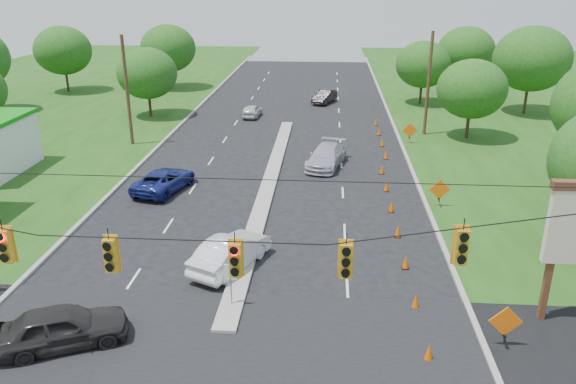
{
  "coord_description": "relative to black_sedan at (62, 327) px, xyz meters",
  "views": [
    {
      "loc": [
        3.94,
        -14.49,
        13.3
      ],
      "look_at": [
        1.94,
        12.63,
        2.8
      ],
      "focal_mm": 35.0,
      "sensor_mm": 36.0,
      "label": 1
    }
  ],
  "objects": [
    {
      "name": "cone_8",
      "position": [
        14.42,
        28.13,
        -0.48
      ],
      "size": [
        0.32,
        0.32,
        0.7
      ],
      "primitive_type": "cone",
      "color": "#E65500",
      "rests_on": "ground"
    },
    {
      "name": "tree_6",
      "position": [
        -10.03,
        52.13,
        4.13
      ],
      "size": [
        6.72,
        6.72,
        7.84
      ],
      "color": "black",
      "rests_on": "ground"
    },
    {
      "name": "tree_4",
      "position": [
        -22.03,
        49.13,
        4.13
      ],
      "size": [
        6.72,
        6.72,
        7.84
      ],
      "color": "black",
      "rests_on": "ground"
    },
    {
      "name": "work_sign_1",
      "position": [
        16.77,
        15.13,
        0.26
      ],
      "size": [
        1.27,
        0.58,
        1.37
      ],
      "color": "black",
      "rests_on": "ground"
    },
    {
      "name": "median_sign",
      "position": [
        5.97,
        3.13,
        0.63
      ],
      "size": [
        0.55,
        0.06,
        2.05
      ],
      "color": "gray",
      "rests_on": "ground"
    },
    {
      "name": "work_sign_2",
      "position": [
        16.77,
        29.13,
        0.26
      ],
      "size": [
        1.27,
        0.58,
        1.37
      ],
      "color": "black",
      "rests_on": "ground"
    },
    {
      "name": "tree_9",
      "position": [
        21.97,
        31.13,
        3.51
      ],
      "size": [
        5.88,
        5.88,
        6.86
      ],
      "color": "black",
      "rests_on": "ground"
    },
    {
      "name": "tree_12",
      "position": [
        19.97,
        45.13,
        3.51
      ],
      "size": [
        5.88,
        5.88,
        6.86
      ],
      "color": "black",
      "rests_on": "ground"
    },
    {
      "name": "cone_4",
      "position": [
        13.82,
        14.13,
        -0.48
      ],
      "size": [
        0.32,
        0.32,
        0.7
      ],
      "primitive_type": "cone",
      "color": "#E65500",
      "rests_on": "ground"
    },
    {
      "name": "cone_1",
      "position": [
        13.82,
        3.63,
        -0.48
      ],
      "size": [
        0.32,
        0.32,
        0.7
      ],
      "primitive_type": "cone",
      "color": "#E65500",
      "rests_on": "ground"
    },
    {
      "name": "cone_9",
      "position": [
        14.42,
        31.63,
        -0.48
      ],
      "size": [
        0.32,
        0.32,
        0.7
      ],
      "primitive_type": "cone",
      "color": "#E65500",
      "rests_on": "ground"
    },
    {
      "name": "signal_span",
      "position": [
        5.92,
        -3.87,
        4.14
      ],
      "size": [
        25.6,
        0.32,
        9.0
      ],
      "color": "#422D1C",
      "rests_on": "ground"
    },
    {
      "name": "blue_pickup",
      "position": [
        -0.8,
        16.68,
        -0.1
      ],
      "size": [
        3.67,
        5.68,
        1.46
      ],
      "primitive_type": "imported",
      "rotation": [
        0.0,
        0.0,
        2.88
      ],
      "color": "navy",
      "rests_on": "ground"
    },
    {
      "name": "cone_5",
      "position": [
        13.82,
        17.63,
        -0.48
      ],
      "size": [
        0.32,
        0.32,
        0.7
      ],
      "primitive_type": "cone",
      "color": "#E65500",
      "rests_on": "ground"
    },
    {
      "name": "cone_3",
      "position": [
        13.82,
        10.63,
        -0.48
      ],
      "size": [
        0.32,
        0.32,
        0.7
      ],
      "primitive_type": "cone",
      "color": "#E65500",
      "rests_on": "ground"
    },
    {
      "name": "tree_5",
      "position": [
        -8.03,
        37.13,
        3.51
      ],
      "size": [
        5.88,
        5.88,
        6.86
      ],
      "color": "black",
      "rests_on": "ground"
    },
    {
      "name": "tree_11",
      "position": [
        25.97,
        52.13,
        4.13
      ],
      "size": [
        6.72,
        6.72,
        7.84
      ],
      "color": "black",
      "rests_on": "ground"
    },
    {
      "name": "cone_0",
      "position": [
        13.82,
        0.13,
        -0.48
      ],
      "size": [
        0.32,
        0.32,
        0.7
      ],
      "primitive_type": "cone",
      "color": "#E65500",
      "rests_on": "ground"
    },
    {
      "name": "dark_car_receding",
      "position": [
        9.4,
        44.95,
        -0.11
      ],
      "size": [
        2.93,
        4.61,
        1.44
      ],
      "primitive_type": "imported",
      "rotation": [
        0.0,
        0.0,
        -0.35
      ],
      "color": "black",
      "rests_on": "ground"
    },
    {
      "name": "black_sedan",
      "position": [
        0.0,
        0.0,
        0.0
      ],
      "size": [
        5.24,
        3.75,
        1.66
      ],
      "primitive_type": "imported",
      "rotation": [
        0.0,
        0.0,
        1.98
      ],
      "color": "#282526",
      "rests_on": "ground"
    },
    {
      "name": "curb_right",
      "position": [
        16.07,
        27.13,
        -0.83
      ],
      "size": [
        0.25,
        110.0,
        0.16
      ],
      "primitive_type": "cube",
      "color": "gray",
      "rests_on": "ground"
    },
    {
      "name": "cone_2",
      "position": [
        13.82,
        7.13,
        -0.48
      ],
      "size": [
        0.32,
        0.32,
        0.7
      ],
      "primitive_type": "cone",
      "color": "#E65500",
      "rests_on": "ground"
    },
    {
      "name": "silver_car_oncoming",
      "position": [
        2.23,
        37.74,
        -0.2
      ],
      "size": [
        1.81,
        3.81,
        1.26
      ],
      "primitive_type": "imported",
      "rotation": [
        0.0,
        0.0,
        3.05
      ],
      "color": "silver",
      "rests_on": "ground"
    },
    {
      "name": "silver_car_far",
      "position": [
        9.8,
        22.54,
        -0.04
      ],
      "size": [
        3.39,
        5.79,
        1.58
      ],
      "primitive_type": "imported",
      "rotation": [
        0.0,
        0.0,
        -0.23
      ],
      "color": "#B6B1C3",
      "rests_on": "ground"
    },
    {
      "name": "cone_7",
      "position": [
        14.42,
        24.63,
        -0.48
      ],
      "size": [
        0.32,
        0.32,
        0.7
      ],
      "primitive_type": "cone",
      "color": "#E65500",
      "rests_on": "ground"
    },
    {
      "name": "work_sign_0",
      "position": [
        16.77,
        1.13,
        0.26
      ],
      "size": [
        1.27,
        0.58,
        1.37
      ],
      "color": "black",
      "rests_on": "ground"
    },
    {
      "name": "median",
      "position": [
        5.97,
        18.13,
        -0.83
      ],
      "size": [
        1.0,
        34.0,
        0.18
      ],
      "primitive_type": "cube",
      "color": "gray",
      "rests_on": "ground"
    },
    {
      "name": "curb_left",
      "position": [
        -4.13,
        27.13,
        -0.83
      ],
      "size": [
        0.25,
        110.0,
        0.16
      ],
      "primitive_type": "cube",
      "color": "gray",
      "rests_on": "ground"
    },
    {
      "name": "tree_10",
      "position": [
        29.97,
        41.13,
        4.75
      ],
      "size": [
        7.56,
        7.56,
        8.82
      ],
      "color": "black",
      "rests_on": "ground"
    },
    {
      "name": "utility_pole_far_right",
      "position": [
        18.47,
        32.13,
        3.67
      ],
      "size": [
        0.28,
        0.28,
        9.0
      ],
      "primitive_type": "cylinder",
      "color": "#422D1C",
      "rests_on": "ground"
    },
    {
      "name": "cone_6",
      "position": [
        13.82,
        21.13,
        -0.48
      ],
      "size": [
        0.32,
        0.32,
        0.7
      ],
      "primitive_type": "cone",
      "color": "#E65500",
      "rests_on": "ground"
    },
    {
      "name": "utility_pole_far_left",
      "position": [
        -6.53,
        27.13,
        3.67
      ],
      "size": [
        0.28,
        0.28,
        9.0
      ],
      "primitive_type": "cylinder",
      "color": "#422D1C",
      "rests_on": "ground"
    },
    {
      "name": "cone_10",
      "position": [
        14.42,
        35.13,
        -0.48
      ],
      "size": [
        0.32,
        0.32,
        0.7
      ],
      "primitive_type": "cone",
      "color": "#E65500",
      "rests_on": "ground"
    },
    {
      "name": "white_sedan",
      "position": [
        5.35,
        6.62,
        -0.02
      ],
      "size": [
        3.63,
        5.19,
        1.62
      ],
      "primitive_type": "imported",
      "rotation": [
        0.0,
        0.0,
        2.71
      ],
      "color": "white",
      "rests_on": "ground"
    }
  ]
}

